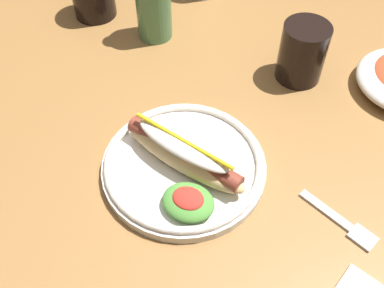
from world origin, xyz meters
The scene contains 5 objects.
ground_plane centered at (0.00, 0.00, 0.00)m, with size 8.00×8.00×0.00m, color brown.
dining_table centered at (0.00, 0.00, 0.65)m, with size 1.40×0.95×0.74m.
hot_dog_plate centered at (0.05, -0.15, 0.76)m, with size 0.25×0.25×0.08m.
fork centered at (0.29, -0.14, 0.74)m, with size 0.12×0.06×0.00m.
extra_cup centered at (0.15, 0.13, 0.79)m, with size 0.08×0.08×0.11m, color black.
Camera 1 is at (0.23, -0.51, 1.30)m, focal length 42.32 mm.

